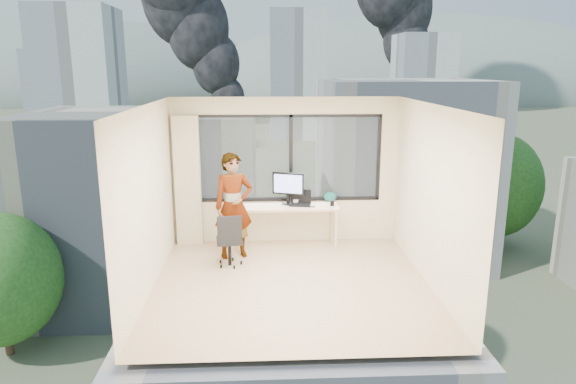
{
  "coord_description": "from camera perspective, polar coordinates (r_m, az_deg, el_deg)",
  "views": [
    {
      "loc": [
        -0.39,
        -6.98,
        3.1
      ],
      "look_at": [
        0.0,
        1.0,
        1.15
      ],
      "focal_mm": 32.04,
      "sensor_mm": 36.0,
      "label": 1
    }
  ],
  "objects": [
    {
      "name": "cellphone",
      "position": [
        8.86,
        2.67,
        -1.65
      ],
      "size": [
        0.11,
        0.05,
        0.01
      ],
      "primitive_type": "cube",
      "rotation": [
        0.0,
        0.0,
        -0.04
      ],
      "color": "black",
      "rests_on": "desk"
    },
    {
      "name": "laptop",
      "position": [
        8.94,
        1.34,
        -0.75
      ],
      "size": [
        0.43,
        0.44,
        0.23
      ],
      "primitive_type": null,
      "rotation": [
        0.0,
        0.0,
        -0.19
      ],
      "color": "black",
      "rests_on": "desk"
    },
    {
      "name": "tree_a",
      "position": [
        35.43,
        -29.16,
        -9.8
      ],
      "size": [
        7.0,
        7.0,
        8.0
      ],
      "primitive_type": null,
      "color": "#224918",
      "rests_on": "exterior_ground"
    },
    {
      "name": "far_tower_a",
      "position": [
        107.74,
        -21.98,
        11.12
      ],
      "size": [
        14.0,
        14.0,
        28.0
      ],
      "primitive_type": "cube",
      "color": "silver",
      "rests_on": "exterior_ground"
    },
    {
      "name": "game_console",
      "position": [
        9.2,
        1.29,
        -0.86
      ],
      "size": [
        0.34,
        0.31,
        0.07
      ],
      "primitive_type": "cube",
      "rotation": [
        0.0,
        0.0,
        0.24
      ],
      "color": "white",
      "rests_on": "desk"
    },
    {
      "name": "near_bldg_a",
      "position": [
        39.29,
        -15.37,
        -1.66
      ],
      "size": [
        16.0,
        12.0,
        14.0
      ],
      "primitive_type": "cube",
      "color": "beige",
      "rests_on": "exterior_ground"
    },
    {
      "name": "hill_b",
      "position": [
        342.47,
        14.49,
        10.46
      ],
      "size": [
        300.0,
        220.0,
        96.0
      ],
      "primitive_type": "ellipsoid",
      "color": "slate",
      "rests_on": "exterior_ground"
    },
    {
      "name": "far_tower_c",
      "position": [
        153.89,
        14.66,
        11.78
      ],
      "size": [
        15.0,
        15.0,
        26.0
      ],
      "primitive_type": "cube",
      "color": "silver",
      "rests_on": "exterior_ground"
    },
    {
      "name": "far_tower_d",
      "position": [
        168.03,
        -24.01,
        10.5
      ],
      "size": [
        16.0,
        14.0,
        22.0
      ],
      "primitive_type": "cube",
      "color": "silver",
      "rests_on": "exterior_ground"
    },
    {
      "name": "wall_left",
      "position": [
        7.39,
        -15.29,
        -0.89
      ],
      "size": [
        0.01,
        4.0,
        2.6
      ],
      "primitive_type": "cube",
      "color": "beige",
      "rests_on": "ground"
    },
    {
      "name": "chair",
      "position": [
        8.24,
        -6.53,
        -5.19
      ],
      "size": [
        0.5,
        0.5,
        0.89
      ],
      "primitive_type": null,
      "rotation": [
        0.0,
        0.0,
        0.12
      ],
      "color": "black",
      "rests_on": "floor"
    },
    {
      "name": "pen_cup",
      "position": [
        8.96,
        4.93,
        -1.24
      ],
      "size": [
        0.08,
        0.08,
        0.09
      ],
      "primitive_type": "cylinder",
      "rotation": [
        0.0,
        0.0,
        0.04
      ],
      "color": "black",
      "rests_on": "desk"
    },
    {
      "name": "curtain",
      "position": [
        9.17,
        -11.07,
        1.18
      ],
      "size": [
        0.45,
        0.14,
        2.3
      ],
      "primitive_type": "cube",
      "color": "beige",
      "rests_on": "floor"
    },
    {
      "name": "floor",
      "position": [
        7.65,
        0.37,
        -10.2
      ],
      "size": [
        4.0,
        4.0,
        0.01
      ],
      "primitive_type": "cube",
      "color": "tan",
      "rests_on": "ground"
    },
    {
      "name": "tree_c",
      "position": [
        53.43,
        22.05,
        -0.37
      ],
      "size": [
        8.4,
        8.4,
        10.0
      ],
      "primitive_type": null,
      "color": "#224918",
      "rests_on": "exterior_ground"
    },
    {
      "name": "handbag",
      "position": [
        9.22,
        4.7,
        -0.53
      ],
      "size": [
        0.25,
        0.17,
        0.18
      ],
      "primitive_type": "ellipsoid",
      "rotation": [
        0.0,
        0.0,
        0.26
      ],
      "color": "#0D4B4F",
      "rests_on": "desk"
    },
    {
      "name": "far_tower_b",
      "position": [
        127.28,
        1.0,
        12.8
      ],
      "size": [
        13.0,
        13.0,
        30.0
      ],
      "primitive_type": "cube",
      "color": "silver",
      "rests_on": "exterior_ground"
    },
    {
      "name": "tree_b",
      "position": [
        28.32,
        6.57,
        -12.78
      ],
      "size": [
        7.6,
        7.6,
        9.0
      ],
      "primitive_type": null,
      "color": "#224918",
      "rests_on": "exterior_ground"
    },
    {
      "name": "desk",
      "position": [
        9.07,
        -0.2,
        -3.77
      ],
      "size": [
        1.8,
        0.6,
        0.75
      ],
      "primitive_type": "cube",
      "color": "beige",
      "rests_on": "floor"
    },
    {
      "name": "monitor",
      "position": [
        8.98,
        0.03,
        0.42
      ],
      "size": [
        0.58,
        0.3,
        0.57
      ],
      "primitive_type": null,
      "rotation": [
        0.0,
        0.0,
        -0.34
      ],
      "color": "black",
      "rests_on": "desk"
    },
    {
      "name": "exterior_ground",
      "position": [
        128.13,
        -2.62,
        6.06
      ],
      "size": [
        400.0,
        400.0,
        0.04
      ],
      "primitive_type": "cube",
      "color": "#515B3D",
      "rests_on": "ground"
    },
    {
      "name": "person",
      "position": [
        8.5,
        -6.06,
        -1.52
      ],
      "size": [
        0.73,
        0.58,
        1.76
      ],
      "primitive_type": "imported",
      "rotation": [
        0.0,
        0.0,
        0.28
      ],
      "color": "#2D2D33",
      "rests_on": "floor"
    },
    {
      "name": "ceiling",
      "position": [
        7.01,
        0.41,
        9.62
      ],
      "size": [
        4.0,
        4.0,
        0.01
      ],
      "primitive_type": "cube",
      "color": "white",
      "rests_on": "ground"
    },
    {
      "name": "wall_front",
      "position": [
        5.31,
        1.59,
        -6.12
      ],
      "size": [
        4.0,
        0.01,
        2.6
      ],
      "primitive_type": "cube",
      "color": "beige",
      "rests_on": "ground"
    },
    {
      "name": "near_bldg_b",
      "position": [
        47.54,
        12.37,
        2.38
      ],
      "size": [
        14.0,
        13.0,
        16.0
      ],
      "primitive_type": "cube",
      "color": "silver",
      "rests_on": "exterior_ground"
    },
    {
      "name": "hill_a",
      "position": [
        348.59,
        -23.23,
        9.84
      ],
      "size": [
        288.0,
        216.0,
        90.0
      ],
      "primitive_type": "ellipsoid",
      "color": "slate",
      "rests_on": "exterior_ground"
    },
    {
      "name": "window_wall",
      "position": [
        9.13,
        0.01,
        3.78
      ],
      "size": [
        3.3,
        0.16,
        1.55
      ],
      "primitive_type": null,
      "color": "black",
      "rests_on": "ground"
    },
    {
      "name": "wall_right",
      "position": [
        7.6,
        15.63,
        -0.52
      ],
      "size": [
        0.01,
        4.0,
        2.6
      ],
      "primitive_type": "cube",
      "color": "beige",
      "rests_on": "ground"
    }
  ]
}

